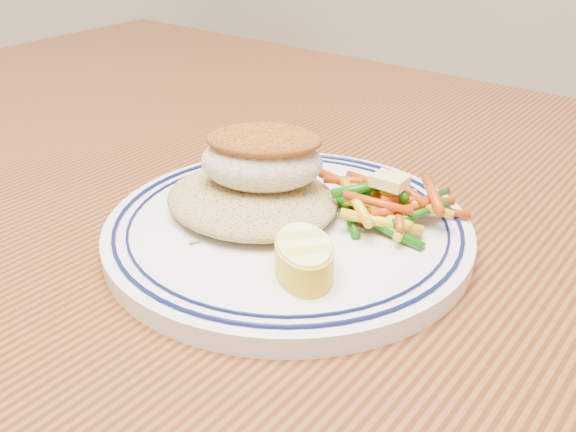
{
  "coord_description": "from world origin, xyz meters",
  "views": [
    {
      "loc": [
        0.23,
        -0.37,
        0.99
      ],
      "look_at": [
        -0.02,
        -0.04,
        0.77
      ],
      "focal_mm": 40.0,
      "sensor_mm": 36.0,
      "label": 1
    }
  ],
  "objects_px": {
    "dining_table": "(337,330)",
    "vegetable_pile": "(386,202)",
    "plate": "(288,228)",
    "fish_fillet": "(262,157)",
    "rice_pilaf": "(252,196)",
    "lemon_wedge": "(304,256)"
  },
  "relations": [
    {
      "from": "rice_pilaf",
      "to": "fish_fillet",
      "type": "relative_size",
      "value": 1.21
    },
    {
      "from": "fish_fillet",
      "to": "lemon_wedge",
      "type": "height_order",
      "value": "fish_fillet"
    },
    {
      "from": "dining_table",
      "to": "vegetable_pile",
      "type": "relative_size",
      "value": 13.23
    },
    {
      "from": "dining_table",
      "to": "lemon_wedge",
      "type": "height_order",
      "value": "lemon_wedge"
    },
    {
      "from": "lemon_wedge",
      "to": "plate",
      "type": "bearing_deg",
      "value": 136.17
    },
    {
      "from": "vegetable_pile",
      "to": "fish_fillet",
      "type": "bearing_deg",
      "value": -153.03
    },
    {
      "from": "plate",
      "to": "fish_fillet",
      "type": "xyz_separation_m",
      "value": [
        -0.03,
        0.01,
        0.05
      ]
    },
    {
      "from": "plate",
      "to": "lemon_wedge",
      "type": "xyz_separation_m",
      "value": [
        0.05,
        -0.05,
        0.02
      ]
    },
    {
      "from": "plate",
      "to": "dining_table",
      "type": "bearing_deg",
      "value": 57.29
    },
    {
      "from": "rice_pilaf",
      "to": "lemon_wedge",
      "type": "relative_size",
      "value": 1.75
    },
    {
      "from": "rice_pilaf",
      "to": "fish_fillet",
      "type": "height_order",
      "value": "fish_fillet"
    },
    {
      "from": "dining_table",
      "to": "vegetable_pile",
      "type": "distance_m",
      "value": 0.13
    },
    {
      "from": "vegetable_pile",
      "to": "dining_table",
      "type": "bearing_deg",
      "value": -158.38
    },
    {
      "from": "dining_table",
      "to": "rice_pilaf",
      "type": "distance_m",
      "value": 0.14
    },
    {
      "from": "fish_fillet",
      "to": "vegetable_pile",
      "type": "relative_size",
      "value": 0.99
    },
    {
      "from": "vegetable_pile",
      "to": "plate",
      "type": "bearing_deg",
      "value": -137.89
    },
    {
      "from": "plate",
      "to": "lemon_wedge",
      "type": "distance_m",
      "value": 0.07
    },
    {
      "from": "plate",
      "to": "rice_pilaf",
      "type": "bearing_deg",
      "value": -174.73
    },
    {
      "from": "vegetable_pile",
      "to": "lemon_wedge",
      "type": "distance_m",
      "value": 0.1
    },
    {
      "from": "dining_table",
      "to": "lemon_wedge",
      "type": "xyz_separation_m",
      "value": [
        0.03,
        -0.08,
        0.12
      ]
    },
    {
      "from": "dining_table",
      "to": "plate",
      "type": "xyz_separation_m",
      "value": [
        -0.02,
        -0.04,
        0.11
      ]
    },
    {
      "from": "plate",
      "to": "vegetable_pile",
      "type": "bearing_deg",
      "value": 42.11
    }
  ]
}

